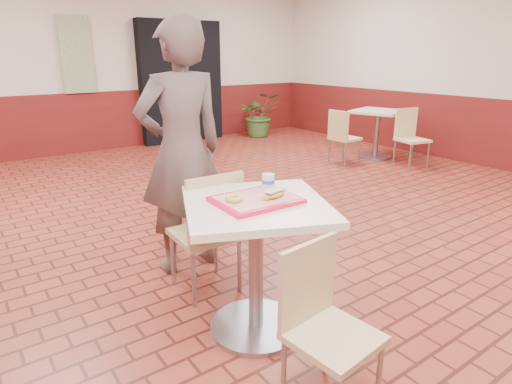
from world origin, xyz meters
TOP-DOWN VIEW (x-y plane):
  - room_shell at (0.00, 0.00)m, footprint 8.01×10.01m
  - wainscot_band at (0.00, 0.00)m, footprint 8.00×10.00m
  - corridor_doorway at (1.20, 4.88)m, footprint 1.60×0.22m
  - promo_poster at (-0.60, 4.94)m, footprint 0.50×0.03m
  - main_table at (-1.15, -0.78)m, footprint 0.78×0.78m
  - chair_main_front at (-1.22, -1.41)m, footprint 0.41×0.41m
  - chair_main_back at (-1.17, -0.25)m, footprint 0.43×0.43m
  - customer at (-1.11, 0.22)m, footprint 0.70×0.47m
  - serving_tray at (-1.15, -0.78)m, footprint 0.45×0.35m
  - ring_donut at (-1.29, -0.76)m, footprint 0.11×0.11m
  - long_john_donut at (-1.08, -0.84)m, footprint 0.16×0.10m
  - paper_cup at (-1.01, -0.71)m, footprint 0.08×0.08m
  - second_table at (3.10, 1.80)m, footprint 0.72×0.72m
  - chair_second_left at (2.32, 1.81)m, footprint 0.40×0.40m
  - chair_second_front at (3.07, 1.17)m, footprint 0.47×0.47m
  - potted_plant at (2.66, 4.40)m, footprint 1.00×0.93m

SIDE VIEW (x-z plane):
  - potted_plant at x=2.66m, z-range 0.00..0.89m
  - chair_main_front at x=-1.22m, z-range 0.05..0.85m
  - chair_second_left at x=2.32m, z-range 0.05..0.87m
  - chair_second_front at x=3.07m, z-range 0.05..0.90m
  - chair_main_back at x=-1.17m, z-range 0.05..0.94m
  - wainscot_band at x=0.00m, z-range 0.00..1.00m
  - second_table at x=3.10m, z-range 0.13..0.90m
  - main_table at x=-1.15m, z-range 0.14..0.97m
  - serving_tray at x=-1.15m, z-range 0.83..0.86m
  - ring_donut at x=-1.29m, z-range 0.86..0.89m
  - long_john_donut at x=-1.08m, z-range 0.85..0.90m
  - paper_cup at x=-1.01m, z-range 0.86..0.95m
  - customer at x=-1.11m, z-range 0.00..1.87m
  - corridor_doorway at x=1.20m, z-range 0.00..2.20m
  - room_shell at x=0.00m, z-range 0.00..3.00m
  - promo_poster at x=-0.60m, z-range 1.00..2.20m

